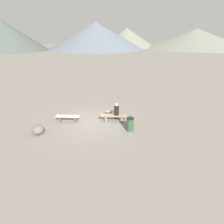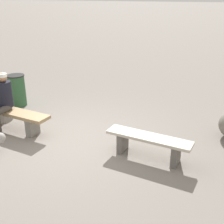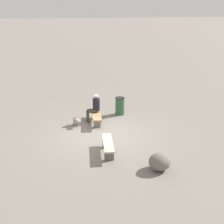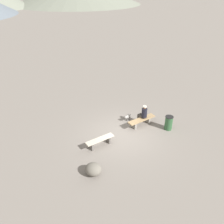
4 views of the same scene
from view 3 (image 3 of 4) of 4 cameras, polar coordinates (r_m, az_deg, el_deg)
name	(u,v)px [view 3 (image 3 of 4)]	position (r m, az deg, el deg)	size (l,w,h in m)	color
ground	(102,136)	(13.43, -1.76, -4.43)	(210.00, 210.00, 0.06)	gray
bench_left	(108,145)	(11.76, -0.75, -6.13)	(1.68, 0.53, 0.46)	#605B56
bench_right	(97,116)	(14.70, -2.84, -0.72)	(1.93, 0.59, 0.48)	gray
seated_person	(94,106)	(14.72, -3.23, 1.05)	(0.33, 0.64, 1.33)	black
dog	(76,121)	(14.38, -6.57, -1.58)	(0.66, 0.33, 0.42)	gray
trash_bin	(120,106)	(15.77, 1.45, 1.11)	(0.48, 0.48, 0.88)	#2D5633
boulder	(160,162)	(10.80, 8.73, -8.99)	(0.79, 0.72, 0.60)	#6B665B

